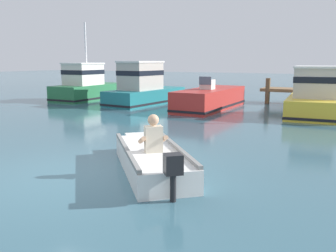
% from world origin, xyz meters
% --- Properties ---
extents(ground_plane, '(120.00, 120.00, 0.00)m').
position_xyz_m(ground_plane, '(0.00, 0.00, 0.00)').
color(ground_plane, '#386070').
extents(rowboat_with_person, '(2.97, 3.15, 1.19)m').
position_xyz_m(rowboat_with_person, '(1.36, 1.18, 0.25)').
color(rowboat_with_person, white).
rests_on(rowboat_with_person, ground).
extents(moored_boat_green, '(1.98, 4.64, 4.33)m').
position_xyz_m(moored_boat_green, '(-8.82, 11.09, 0.78)').
color(moored_boat_green, '#287042').
rests_on(moored_boat_green, ground).
extents(moored_boat_teal, '(2.28, 5.06, 2.19)m').
position_xyz_m(moored_boat_teal, '(-4.82, 10.83, 0.80)').
color(moored_boat_teal, '#1E727A').
rests_on(moored_boat_teal, ground).
extents(moored_boat_red, '(1.75, 5.27, 1.52)m').
position_xyz_m(moored_boat_red, '(-1.09, 10.66, 0.45)').
color(moored_boat_red, '#B72D28').
rests_on(moored_boat_red, ground).
extents(moored_boat_yellow, '(2.49, 5.47, 2.00)m').
position_xyz_m(moored_boat_yellow, '(3.38, 11.08, 0.73)').
color(moored_boat_yellow, gold).
rests_on(moored_boat_yellow, ground).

